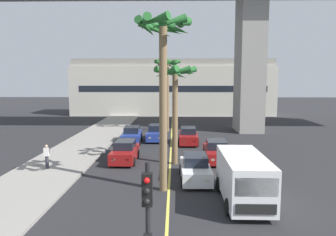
# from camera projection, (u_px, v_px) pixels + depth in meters

# --- Properties ---
(sidewalk_left) EXTENTS (4.80, 80.00, 0.15)m
(sidewalk_left) POSITION_uv_depth(u_px,v_px,m) (23.00, 189.00, 17.29)
(sidewalk_left) COLOR gray
(sidewalk_left) RESTS_ON ground
(lane_stripe_center) EXTENTS (0.14, 56.00, 0.01)m
(lane_stripe_center) POSITION_uv_depth(u_px,v_px,m) (171.00, 156.00, 25.08)
(lane_stripe_center) COLOR #DBCC4C
(lane_stripe_center) RESTS_ON ground
(pier_building_backdrop) EXTENTS (34.46, 8.04, 9.56)m
(pier_building_backdrop) POSITION_uv_depth(u_px,v_px,m) (173.00, 87.00, 55.65)
(pier_building_backdrop) COLOR beige
(pier_building_backdrop) RESTS_ON ground
(car_queue_front) EXTENTS (1.85, 4.11, 1.56)m
(car_queue_front) POSITION_uv_depth(u_px,v_px,m) (125.00, 152.00, 23.46)
(car_queue_front) COLOR maroon
(car_queue_front) RESTS_ON ground
(car_queue_second) EXTENTS (1.90, 4.14, 1.56)m
(car_queue_second) POSITION_uv_depth(u_px,v_px,m) (216.00, 152.00, 23.52)
(car_queue_second) COLOR maroon
(car_queue_second) RESTS_ON ground
(car_queue_third) EXTENTS (1.88, 4.12, 1.56)m
(car_queue_third) POSITION_uv_depth(u_px,v_px,m) (188.00, 136.00, 29.98)
(car_queue_third) COLOR maroon
(car_queue_third) RESTS_ON ground
(car_queue_fourth) EXTENTS (1.86, 4.11, 1.56)m
(car_queue_fourth) POSITION_uv_depth(u_px,v_px,m) (156.00, 133.00, 31.64)
(car_queue_fourth) COLOR navy
(car_queue_fourth) RESTS_ON ground
(car_queue_fifth) EXTENTS (1.88, 4.12, 1.56)m
(car_queue_fifth) POSITION_uv_depth(u_px,v_px,m) (195.00, 169.00, 19.04)
(car_queue_fifth) COLOR white
(car_queue_fifth) RESTS_ON ground
(car_queue_sixth) EXTENTS (1.94, 4.15, 1.56)m
(car_queue_sixth) POSITION_uv_depth(u_px,v_px,m) (132.00, 135.00, 30.50)
(car_queue_sixth) COLOR navy
(car_queue_sixth) RESTS_ON ground
(delivery_van) EXTENTS (2.19, 5.27, 2.36)m
(delivery_van) POSITION_uv_depth(u_px,v_px,m) (243.00, 177.00, 15.53)
(delivery_van) COLOR white
(delivery_van) RESTS_ON ground
(traffic_light_median_near) EXTENTS (0.24, 0.37, 4.20)m
(traffic_light_median_near) POSITION_uv_depth(u_px,v_px,m) (148.00, 225.00, 7.26)
(traffic_light_median_near) COLOR black
(traffic_light_median_near) RESTS_ON ground
(palm_tree_near_median) EXTENTS (3.10, 3.12, 8.47)m
(palm_tree_near_median) POSITION_uv_depth(u_px,v_px,m) (167.00, 72.00, 36.25)
(palm_tree_near_median) COLOR brown
(palm_tree_near_median) RESTS_ON ground
(palm_tree_mid_median) EXTENTS (3.02, 3.07, 9.41)m
(palm_tree_mid_median) POSITION_uv_depth(u_px,v_px,m) (163.00, 52.00, 16.51)
(palm_tree_mid_median) COLOR brown
(palm_tree_mid_median) RESTS_ON ground
(palm_tree_far_median) EXTENTS (3.11, 3.14, 7.11)m
(palm_tree_far_median) POSITION_uv_depth(u_px,v_px,m) (175.00, 84.00, 22.13)
(palm_tree_far_median) COLOR brown
(palm_tree_far_median) RESTS_ON ground
(pedestrian_far_along) EXTENTS (0.34, 0.22, 1.62)m
(pedestrian_far_along) POSITION_uv_depth(u_px,v_px,m) (47.00, 156.00, 21.02)
(pedestrian_far_along) COLOR #2D2D38
(pedestrian_far_along) RESTS_ON sidewalk_left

